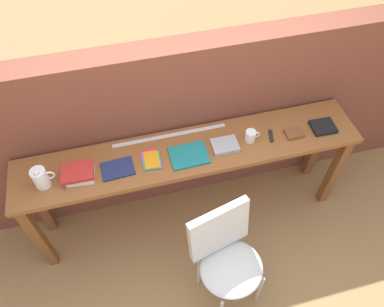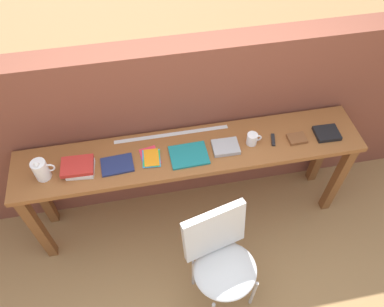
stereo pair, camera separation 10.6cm
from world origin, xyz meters
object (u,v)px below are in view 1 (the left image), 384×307
(pamphlet_pile_colourful, at_px, (151,160))
(leather_journal_brown, at_px, (294,133))
(book_stack_leftmost, at_px, (79,173))
(magazine_cycling, at_px, (118,169))
(mug, at_px, (251,136))
(pitcher_white, at_px, (41,178))
(multitool_folded, at_px, (271,136))
(book_repair_rightmost, at_px, (323,127))
(book_open_centre, at_px, (189,155))
(chair_white_moulded, at_px, (227,255))

(pamphlet_pile_colourful, xyz_separation_m, leather_journal_brown, (1.06, -0.03, 0.00))
(book_stack_leftmost, relative_size, magazine_cycling, 1.02)
(pamphlet_pile_colourful, xyz_separation_m, mug, (0.73, 0.00, 0.04))
(pitcher_white, height_order, leather_journal_brown, pitcher_white)
(pamphlet_pile_colourful, relative_size, multitool_folded, 1.81)
(multitool_folded, relative_size, book_repair_rightmost, 0.63)
(magazine_cycling, xyz_separation_m, mug, (0.96, 0.02, 0.04))
(pamphlet_pile_colourful, bearing_deg, multitool_folded, -0.25)
(pitcher_white, bearing_deg, book_open_centre, -0.33)
(pitcher_white, height_order, pamphlet_pile_colourful, pitcher_white)
(multitool_folded, height_order, leather_journal_brown, leather_journal_brown)
(book_repair_rightmost, bearing_deg, book_stack_leftmost, -178.40)
(pitcher_white, height_order, book_open_centre, pitcher_white)
(book_open_centre, xyz_separation_m, multitool_folded, (0.63, 0.03, -0.00))
(pamphlet_pile_colourful, xyz_separation_m, multitool_folded, (0.89, -0.00, 0.00))
(book_open_centre, relative_size, multitool_folded, 2.40)
(magazine_cycling, distance_m, leather_journal_brown, 1.30)
(mug, xyz_separation_m, leather_journal_brown, (0.33, -0.03, -0.03))
(multitool_folded, bearing_deg, chair_white_moulded, -128.57)
(book_stack_leftmost, xyz_separation_m, book_repair_rightmost, (1.78, -0.00, -0.02))
(leather_journal_brown, distance_m, book_repair_rightmost, 0.23)
(mug, xyz_separation_m, multitool_folded, (0.16, -0.01, -0.04))
(mug, bearing_deg, leather_journal_brown, -5.14)
(pamphlet_pile_colourful, height_order, leather_journal_brown, leather_journal_brown)
(mug, height_order, multitool_folded, mug)
(book_repair_rightmost, bearing_deg, book_open_centre, -177.77)
(book_stack_leftmost, distance_m, book_open_centre, 0.75)
(magazine_cycling, bearing_deg, book_open_centre, -4.08)
(chair_white_moulded, bearing_deg, mug, 61.26)
(leather_journal_brown, bearing_deg, magazine_cycling, 179.03)
(pitcher_white, xyz_separation_m, multitool_folded, (1.61, 0.02, -0.07))
(pitcher_white, bearing_deg, magazine_cycling, 0.33)
(pitcher_white, bearing_deg, pamphlet_pile_colourful, 1.93)
(book_stack_leftmost, height_order, magazine_cycling, book_stack_leftmost)
(leather_journal_brown, bearing_deg, book_open_centre, 179.47)
(book_open_centre, height_order, mug, mug)
(mug, bearing_deg, book_repair_rightmost, -2.45)
(multitool_folded, bearing_deg, mug, 177.68)
(book_open_centre, distance_m, leather_journal_brown, 0.80)
(pitcher_white, height_order, book_stack_leftmost, pitcher_white)
(magazine_cycling, relative_size, book_repair_rightmost, 1.25)
(pamphlet_pile_colourful, relative_size, book_repair_rightmost, 1.14)
(chair_white_moulded, height_order, book_open_centre, book_open_centre)
(book_stack_leftmost, relative_size, pamphlet_pile_colourful, 1.12)
(magazine_cycling, bearing_deg, mug, -1.69)
(chair_white_moulded, bearing_deg, pamphlet_pile_colourful, 119.41)
(pitcher_white, bearing_deg, leather_journal_brown, -0.10)
(book_open_centre, xyz_separation_m, leather_journal_brown, (0.80, 0.00, 0.00))
(book_stack_leftmost, distance_m, book_repair_rightmost, 1.78)
(pitcher_white, distance_m, magazine_cycling, 0.49)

